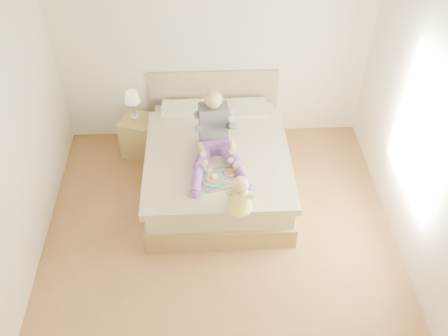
{
  "coord_description": "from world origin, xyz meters",
  "views": [
    {
      "loc": [
        -0.13,
        -3.5,
        4.47
      ],
      "look_at": [
        0.06,
        0.53,
        0.72
      ],
      "focal_mm": 40.0,
      "sensor_mm": 36.0,
      "label": 1
    }
  ],
  "objects_px": {
    "tray": "(222,177)",
    "bed": "(217,162)",
    "nightstand": "(140,136)",
    "adult": "(215,140)",
    "baby": "(240,196)"
  },
  "relations": [
    {
      "from": "nightstand",
      "to": "baby",
      "type": "relative_size",
      "value": 1.27
    },
    {
      "from": "adult",
      "to": "baby",
      "type": "height_order",
      "value": "adult"
    },
    {
      "from": "tray",
      "to": "nightstand",
      "type": "bearing_deg",
      "value": 118.64
    },
    {
      "from": "bed",
      "to": "tray",
      "type": "xyz_separation_m",
      "value": [
        0.03,
        -0.61,
        0.32
      ]
    },
    {
      "from": "tray",
      "to": "baby",
      "type": "height_order",
      "value": "baby"
    },
    {
      "from": "tray",
      "to": "baby",
      "type": "distance_m",
      "value": 0.49
    },
    {
      "from": "bed",
      "to": "tray",
      "type": "relative_size",
      "value": 4.4
    },
    {
      "from": "adult",
      "to": "baby",
      "type": "relative_size",
      "value": 2.31
    },
    {
      "from": "tray",
      "to": "bed",
      "type": "bearing_deg",
      "value": 81.29
    },
    {
      "from": "nightstand",
      "to": "adult",
      "type": "relative_size",
      "value": 0.55
    },
    {
      "from": "nightstand",
      "to": "tray",
      "type": "bearing_deg",
      "value": -32.78
    },
    {
      "from": "bed",
      "to": "baby",
      "type": "height_order",
      "value": "baby"
    },
    {
      "from": "tray",
      "to": "baby",
      "type": "bearing_deg",
      "value": -79.54
    },
    {
      "from": "nightstand",
      "to": "baby",
      "type": "height_order",
      "value": "baby"
    },
    {
      "from": "tray",
      "to": "baby",
      "type": "xyz_separation_m",
      "value": [
        0.18,
        -0.43,
        0.15
      ]
    }
  ]
}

